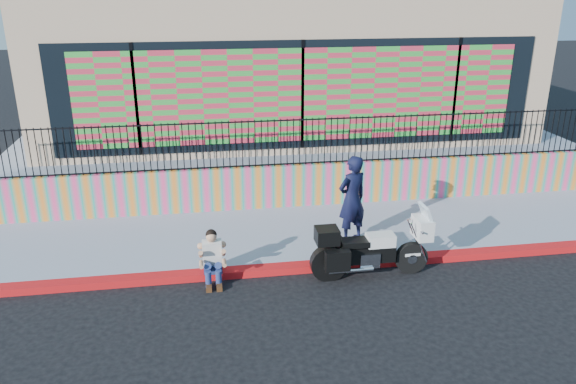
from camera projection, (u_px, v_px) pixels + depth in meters
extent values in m
plane|color=black|center=(337.00, 268.00, 11.70)|extent=(90.00, 90.00, 0.00)
cube|color=red|center=(337.00, 265.00, 11.67)|extent=(16.00, 0.30, 0.15)
cube|color=#8E94AA|center=(320.00, 232.00, 13.20)|extent=(16.00, 3.00, 0.15)
cube|color=#FF4381|center=(308.00, 185.00, 14.46)|extent=(16.00, 0.20, 1.10)
cube|color=#8E94AA|center=(279.00, 137.00, 19.21)|extent=(16.00, 10.00, 1.25)
cube|color=tan|center=(280.00, 60.00, 18.11)|extent=(14.00, 8.00, 4.00)
cube|color=black|center=(302.00, 95.00, 14.53)|extent=(12.60, 0.04, 2.80)
cube|color=#CE2D45|center=(303.00, 95.00, 14.50)|extent=(11.48, 0.02, 2.40)
cylinder|color=black|center=(411.00, 258.00, 11.39)|extent=(0.67, 0.14, 0.67)
cylinder|color=black|center=(329.00, 264.00, 11.14)|extent=(0.67, 0.14, 0.67)
cube|color=black|center=(371.00, 253.00, 11.21)|extent=(0.96, 0.28, 0.34)
cube|color=silver|center=(368.00, 258.00, 11.23)|extent=(0.40, 0.34, 0.30)
cube|color=silver|center=(380.00, 240.00, 11.14)|extent=(0.56, 0.32, 0.24)
cube|color=black|center=(354.00, 243.00, 11.06)|extent=(0.56, 0.34, 0.12)
cube|color=silver|center=(422.00, 228.00, 11.19)|extent=(0.30, 0.53, 0.42)
cube|color=silver|center=(426.00, 213.00, 11.09)|extent=(0.18, 0.46, 0.34)
cube|color=black|center=(327.00, 236.00, 10.91)|extent=(0.44, 0.42, 0.30)
cube|color=black|center=(338.00, 261.00, 10.80)|extent=(0.49, 0.18, 0.40)
cube|color=black|center=(330.00, 247.00, 11.36)|extent=(0.49, 0.18, 0.40)
cube|color=silver|center=(412.00, 253.00, 11.36)|extent=(0.32, 0.16, 0.06)
imported|color=black|center=(352.00, 199.00, 12.26)|extent=(0.85, 0.72, 1.98)
cube|color=navy|center=(213.00, 267.00, 11.21)|extent=(0.36, 0.28, 0.18)
cube|color=silver|center=(212.00, 253.00, 11.05)|extent=(0.38, 0.27, 0.54)
sphere|color=tan|center=(211.00, 237.00, 10.88)|extent=(0.21, 0.21, 0.21)
cube|color=#472814|center=(209.00, 287.00, 10.85)|extent=(0.11, 0.26, 0.10)
cube|color=#472814|center=(219.00, 286.00, 10.88)|extent=(0.11, 0.26, 0.10)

